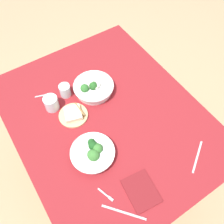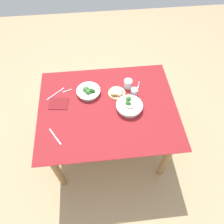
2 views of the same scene
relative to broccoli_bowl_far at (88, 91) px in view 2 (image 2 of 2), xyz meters
name	(u,v)px [view 2 (image 2 of 2)]	position (x,y,z in m)	size (l,w,h in m)	color
ground_plane	(109,144)	(0.17, -0.19, -0.79)	(6.00, 6.00, 0.00)	tan
dining_table	(108,114)	(0.17, -0.19, -0.15)	(1.31, 1.05, 0.76)	maroon
broccoli_bowl_far	(88,91)	(0.00, 0.00, 0.00)	(0.23, 0.23, 0.08)	white
broccoli_bowl_near	(129,106)	(0.37, -0.22, 0.00)	(0.25, 0.25, 0.09)	white
bread_side_plate	(117,93)	(0.28, -0.03, -0.02)	(0.17, 0.17, 0.04)	#D6B27A
water_glass_center	(128,84)	(0.40, 0.05, 0.01)	(0.08, 0.08, 0.09)	silver
water_glass_side	(134,92)	(0.44, -0.07, 0.01)	(0.07, 0.07, 0.08)	silver
fork_by_far_bowl	(67,91)	(-0.21, 0.05, -0.03)	(0.09, 0.04, 0.00)	#B7B7BC
fork_by_near_bowl	(138,85)	(0.51, 0.06, -0.03)	(0.04, 0.09, 0.00)	#B7B7BC
table_knife_left	(56,94)	(-0.33, 0.03, -0.03)	(0.22, 0.01, 0.00)	#B7B7BC
table_knife_right	(55,136)	(-0.31, -0.46, -0.03)	(0.20, 0.01, 0.00)	#B7B7BC
napkin_folded_upper	(59,104)	(-0.29, -0.10, -0.03)	(0.18, 0.14, 0.01)	maroon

